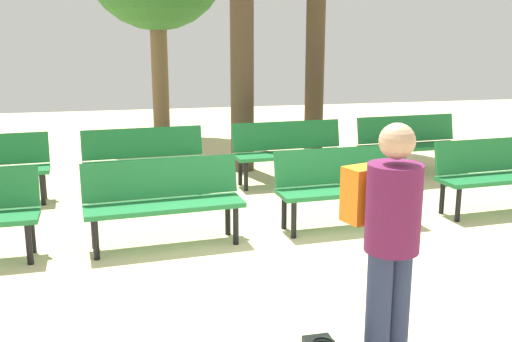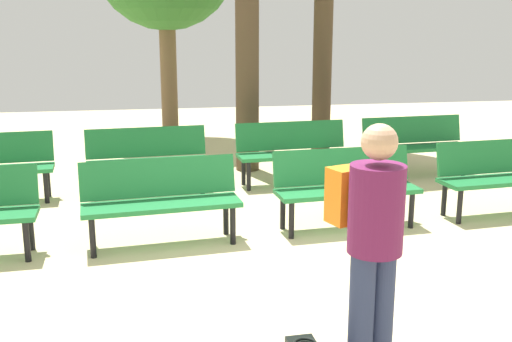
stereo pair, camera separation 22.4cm
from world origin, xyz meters
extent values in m
plane|color=beige|center=(0.00, 0.00, 0.00)|extent=(24.00, 24.00, 0.00)
cylinder|color=black|center=(-2.41, 1.17, 0.20)|extent=(0.06, 0.06, 0.40)
cylinder|color=black|center=(-2.42, 1.49, 0.20)|extent=(0.06, 0.06, 0.40)
cube|color=#1E7238|center=(-1.12, 1.39, 0.43)|extent=(1.63, 0.59, 0.05)
cube|color=#1E7238|center=(-1.14, 1.59, 0.68)|extent=(1.60, 0.27, 0.40)
cylinder|color=black|center=(-1.80, 1.17, 0.20)|extent=(0.06, 0.06, 0.40)
cylinder|color=black|center=(-0.40, 1.30, 0.20)|extent=(0.06, 0.06, 0.40)
cylinder|color=black|center=(-1.83, 1.48, 0.20)|extent=(0.06, 0.06, 0.40)
cylinder|color=black|center=(-0.43, 1.62, 0.20)|extent=(0.06, 0.06, 0.40)
cube|color=#1E7238|center=(0.92, 1.57, 0.43)|extent=(1.63, 0.55, 0.05)
cube|color=#1E7238|center=(0.90, 1.77, 0.68)|extent=(1.60, 0.23, 0.40)
cylinder|color=black|center=(0.23, 1.36, 0.20)|extent=(0.06, 0.06, 0.40)
cylinder|color=black|center=(1.63, 1.46, 0.20)|extent=(0.06, 0.06, 0.40)
cylinder|color=black|center=(0.21, 1.68, 0.20)|extent=(0.06, 0.06, 0.40)
cylinder|color=black|center=(1.61, 1.78, 0.20)|extent=(0.06, 0.06, 0.40)
cube|color=#1E7238|center=(2.92, 1.72, 0.43)|extent=(1.63, 0.57, 0.05)
cube|color=#1E7238|center=(2.90, 1.92, 0.68)|extent=(1.60, 0.26, 0.40)
cylinder|color=black|center=(2.23, 1.50, 0.20)|extent=(0.06, 0.06, 0.40)
cylinder|color=black|center=(2.21, 1.82, 0.20)|extent=(0.06, 0.06, 0.40)
cylinder|color=black|center=(-2.53, 3.20, 0.20)|extent=(0.06, 0.06, 0.40)
cylinder|color=black|center=(-2.56, 3.52, 0.20)|extent=(0.06, 0.06, 0.40)
cube|color=#1E7238|center=(-1.25, 3.40, 0.43)|extent=(1.63, 0.55, 0.05)
cube|color=#1E7238|center=(-1.26, 3.60, 0.68)|extent=(1.60, 0.23, 0.40)
cylinder|color=black|center=(-1.93, 3.19, 0.20)|extent=(0.06, 0.06, 0.40)
cylinder|color=black|center=(-0.54, 3.28, 0.20)|extent=(0.06, 0.06, 0.40)
cylinder|color=black|center=(-1.96, 3.51, 0.20)|extent=(0.06, 0.06, 0.40)
cylinder|color=black|center=(-0.56, 3.60, 0.20)|extent=(0.06, 0.06, 0.40)
cube|color=#1E7238|center=(0.79, 3.54, 0.43)|extent=(1.62, 0.54, 0.05)
cube|color=#1E7238|center=(0.78, 3.74, 0.68)|extent=(1.60, 0.22, 0.40)
cylinder|color=black|center=(0.10, 3.33, 0.20)|extent=(0.06, 0.06, 0.40)
cylinder|color=black|center=(1.50, 3.42, 0.20)|extent=(0.06, 0.06, 0.40)
cylinder|color=black|center=(0.08, 3.65, 0.20)|extent=(0.06, 0.06, 0.40)
cylinder|color=black|center=(1.48, 3.74, 0.20)|extent=(0.06, 0.06, 0.40)
cube|color=#1E7238|center=(2.72, 3.71, 0.43)|extent=(1.63, 0.55, 0.05)
cube|color=#1E7238|center=(2.71, 3.91, 0.68)|extent=(1.60, 0.23, 0.40)
cylinder|color=black|center=(2.03, 3.50, 0.20)|extent=(0.06, 0.06, 0.40)
cylinder|color=black|center=(3.43, 3.60, 0.20)|extent=(0.06, 0.06, 0.40)
cylinder|color=black|center=(2.01, 3.82, 0.20)|extent=(0.06, 0.06, 0.40)
cylinder|color=black|center=(3.41, 3.92, 0.20)|extent=(0.06, 0.06, 0.40)
cylinder|color=#4C3A28|center=(1.85, 5.86, 1.79)|extent=(0.34, 0.34, 3.58)
cylinder|color=brown|center=(-0.79, 7.38, 1.33)|extent=(0.32, 0.32, 2.65)
cylinder|color=#4C3A28|center=(0.29, 4.57, 1.47)|extent=(0.36, 0.36, 2.95)
cylinder|color=navy|center=(0.20, -1.23, 0.42)|extent=(0.16, 0.16, 0.85)
cylinder|color=navy|center=(0.04, -1.28, 0.42)|extent=(0.16, 0.16, 0.85)
cylinder|color=#601947|center=(0.12, -1.26, 1.12)|extent=(0.43, 0.43, 0.55)
sphere|color=tan|center=(0.12, -1.26, 1.54)|extent=(0.22, 0.22, 0.22)
cube|color=orange|center=(0.04, -1.01, 1.15)|extent=(0.32, 0.26, 0.36)
camera|label=1|loc=(-1.44, -4.54, 2.21)|focal=42.51mm
camera|label=2|loc=(-1.22, -4.58, 2.21)|focal=42.51mm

